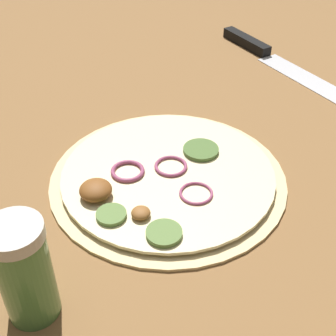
{
  "coord_description": "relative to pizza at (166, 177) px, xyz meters",
  "views": [
    {
      "loc": [
        0.09,
        0.43,
        0.36
      ],
      "look_at": [
        0.0,
        0.0,
        0.02
      ],
      "focal_mm": 50.0,
      "sensor_mm": 36.0,
      "label": 1
    }
  ],
  "objects": [
    {
      "name": "knife",
      "position": [
        -0.24,
        -0.3,
        -0.0
      ],
      "size": [
        0.15,
        0.33,
        0.02
      ],
      "rotation": [
        0.0,
        0.0,
        1.93
      ],
      "color": "silver",
      "rests_on": "ground_plane"
    },
    {
      "name": "pizza",
      "position": [
        0.0,
        0.0,
        0.0
      ],
      "size": [
        0.28,
        0.28,
        0.03
      ],
      "color": "beige",
      "rests_on": "ground_plane"
    },
    {
      "name": "spice_jar",
      "position": [
        0.15,
        0.15,
        0.05
      ],
      "size": [
        0.05,
        0.05,
        0.11
      ],
      "color": "#4C7F42",
      "rests_on": "ground_plane"
    },
    {
      "name": "ground_plane",
      "position": [
        -0.0,
        -0.0,
        -0.01
      ],
      "size": [
        3.0,
        3.0,
        0.0
      ],
      "primitive_type": "plane",
      "color": "brown"
    }
  ]
}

